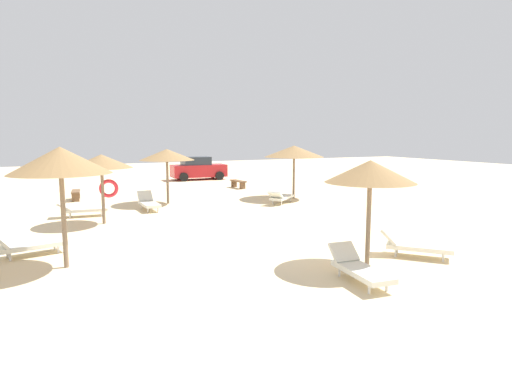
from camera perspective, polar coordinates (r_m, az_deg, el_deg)
The scene contains 15 objects.
ground_plane at distance 13.62m, azimuth 5.44°, elevation -6.53°, with size 80.00×80.00×0.00m, color beige.
parasol_0 at distance 11.52m, azimuth -24.66°, elevation 3.81°, with size 2.43×2.43×3.04m.
parasol_1 at distance 11.03m, azimuth 15.00°, elevation 2.60°, with size 2.26×2.26×2.71m.
parasol_2 at distance 16.87m, azimuth -19.92°, elevation 3.75°, with size 2.28×2.28×2.61m.
parasol_3 at distance 22.47m, azimuth 5.10°, elevation 5.41°, with size 3.12×3.12×2.77m.
parasol_4 at distance 21.05m, azimuth -11.82°, elevation 4.88°, with size 2.63×2.63×2.65m.
lounger_0 at distance 13.42m, azimuth -28.22°, elevation -6.21°, with size 1.95×1.04×0.79m.
lounger_1 at distance 12.58m, azimuth 20.36°, elevation -6.67°, with size 1.72×1.83×0.75m.
lounger_2 at distance 18.87m, azimuth -22.21°, elevation -2.13°, with size 1.96×0.82×0.64m.
lounger_3 at distance 20.85m, azimuth 3.33°, elevation -0.68°, with size 1.87×1.70×0.69m.
lounger_4 at distance 19.65m, azimuth -14.13°, elevation -1.39°, with size 0.72×1.89×0.77m.
lounger_6 at distance 10.14m, azimuth 13.56°, elevation -9.83°, with size 0.82×1.94×0.73m.
bench_0 at distance 26.88m, azimuth -2.40°, elevation 1.26°, with size 0.56×1.53×0.49m.
bench_1 at distance 23.75m, azimuth -22.91°, elevation -0.18°, with size 0.52×1.53×0.49m.
parked_car at distance 32.21m, azimuth -7.75°, elevation 3.11°, with size 4.06×2.11×1.72m.
Camera 1 is at (-6.78, -11.33, 3.33)m, focal length 29.98 mm.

